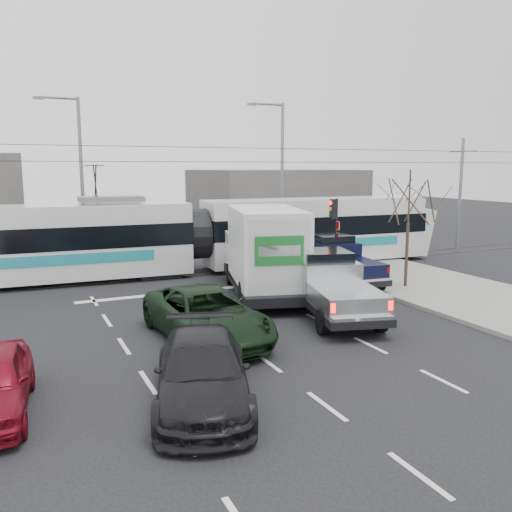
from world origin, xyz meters
name	(u,v)px	position (x,y,z in m)	size (l,w,h in m)	color
ground	(274,326)	(0.00, 0.00, 0.00)	(120.00, 120.00, 0.00)	black
sidewalk_right	(474,297)	(9.00, 0.00, 0.07)	(6.00, 60.00, 0.15)	gray
rails	(185,273)	(0.00, 10.00, 0.01)	(60.00, 1.60, 0.03)	#33302D
building_right	(275,201)	(12.00, 24.00, 2.50)	(12.00, 10.00, 5.00)	#68635E
bare_tree	(409,202)	(7.60, 2.50, 3.79)	(2.40, 2.40, 5.00)	#47382B
traffic_signal	(334,219)	(6.47, 6.50, 2.74)	(0.44, 0.44, 3.60)	black
street_lamp_near	(279,169)	(7.31, 14.00, 5.11)	(2.38, 0.25, 9.00)	slate
street_lamp_far	(78,169)	(-4.19, 16.00, 5.11)	(2.38, 0.25, 9.00)	slate
catenary	(183,195)	(0.00, 10.00, 3.88)	(60.00, 0.20, 7.00)	black
tram	(196,235)	(0.54, 9.87, 1.89)	(26.11, 3.76, 5.31)	silver
silver_pickup	(330,284)	(2.49, 0.50, 1.10)	(3.55, 6.40, 2.21)	black
box_truck	(264,253)	(1.53, 4.04, 1.80)	(4.34, 7.70, 3.65)	black
navy_pickup	(338,261)	(5.53, 4.63, 1.07)	(2.38, 5.31, 2.18)	black
green_car	(206,315)	(-2.55, -0.45, 0.79)	(2.62, 5.68, 1.58)	black
dark_car	(202,371)	(-4.14, -4.66, 0.74)	(2.07, 5.09, 1.48)	black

